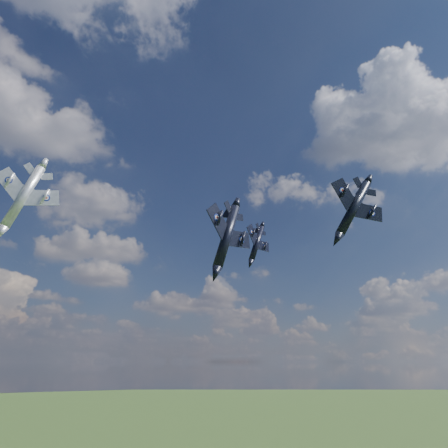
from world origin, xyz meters
name	(u,v)px	position (x,y,z in m)	size (l,w,h in m)	color
jet_lead_navy	(227,236)	(0.35, 3.49, 78.61)	(10.90, 15.20, 3.14)	black
jet_right_navy	(354,208)	(19.12, -3.65, 83.71)	(10.69, 14.90, 3.08)	black
jet_high_navy	(257,243)	(23.53, 34.27, 87.62)	(10.08, 14.05, 2.91)	black
jet_left_silver	(23,196)	(-27.85, 11.89, 83.14)	(10.01, 13.95, 2.89)	#9C9FA6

